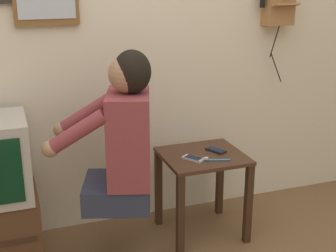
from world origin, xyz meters
TOP-DOWN VIEW (x-y plane):
  - wall_back at (0.00, 1.26)m, footprint 6.80×0.05m
  - side_table at (0.37, 0.88)m, footprint 0.48×0.44m
  - person at (-0.14, 0.79)m, footprint 0.62×0.51m
  - cell_phone_held at (0.28, 0.83)m, footprint 0.12×0.14m
  - cell_phone_spare at (0.47, 0.90)m, footprint 0.11×0.14m
  - toothbrush at (0.39, 0.76)m, footprint 0.15×0.06m

SIDE VIEW (x-z plane):
  - side_table at x=0.37m, z-range 0.14..0.67m
  - cell_phone_held at x=0.28m, z-range 0.53..0.54m
  - cell_phone_spare at x=0.47m, z-range 0.53..0.54m
  - toothbrush at x=0.39m, z-range 0.52..0.55m
  - person at x=-0.14m, z-range 0.30..1.16m
  - wall_back at x=0.00m, z-range 0.00..2.55m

